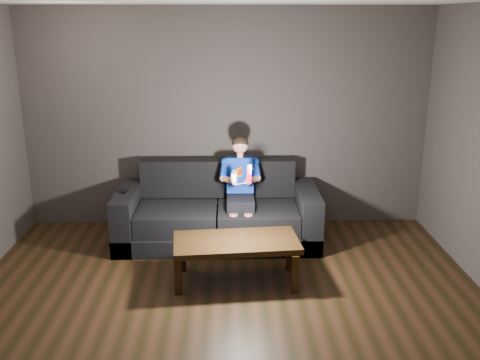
{
  "coord_description": "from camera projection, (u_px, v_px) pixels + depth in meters",
  "views": [
    {
      "loc": [
        0.03,
        -4.04,
        2.54
      ],
      "look_at": [
        0.15,
        1.55,
        0.85
      ],
      "focal_mm": 40.0,
      "sensor_mm": 36.0,
      "label": 1
    }
  ],
  "objects": [
    {
      "name": "child",
      "position": [
        240.0,
        181.0,
        6.13
      ],
      "size": [
        0.46,
        0.57,
        1.14
      ],
      "color": "black",
      "rests_on": "sofa"
    },
    {
      "name": "sofa",
      "position": [
        218.0,
        217.0,
        6.32
      ],
      "size": [
        2.34,
        1.01,
        0.9
      ],
      "color": "black",
      "rests_on": "floor"
    },
    {
      "name": "wii_remote_red",
      "position": [
        249.0,
        174.0,
        5.65
      ],
      "size": [
        0.06,
        0.08,
        0.2
      ],
      "color": "red",
      "rests_on": "child"
    },
    {
      "name": "wii_remote_black",
      "position": [
        125.0,
        191.0,
        6.11
      ],
      "size": [
        0.05,
        0.14,
        0.03
      ],
      "color": "black",
      "rests_on": "sofa"
    },
    {
      "name": "coffee_table",
      "position": [
        236.0,
        245.0,
        5.29
      ],
      "size": [
        1.28,
        0.73,
        0.45
      ],
      "color": "black",
      "rests_on": "floor"
    },
    {
      "name": "nunchuk_white",
      "position": [
        234.0,
        177.0,
        5.66
      ],
      "size": [
        0.07,
        0.1,
        0.17
      ],
      "color": "silver",
      "rests_on": "child"
    },
    {
      "name": "floor",
      "position": [
        226.0,
        326.0,
        4.6
      ],
      "size": [
        5.0,
        5.0,
        0.0
      ],
      "primitive_type": "plane",
      "color": "black",
      "rests_on": "ground"
    },
    {
      "name": "back_wall",
      "position": [
        226.0,
        119.0,
        6.6
      ],
      "size": [
        5.0,
        0.04,
        2.7
      ],
      "primitive_type": "cube",
      "color": "#403A39",
      "rests_on": "ground"
    }
  ]
}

